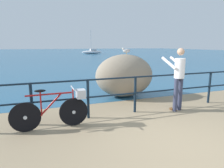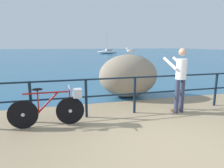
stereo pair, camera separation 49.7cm
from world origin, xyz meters
name	(u,v)px [view 1 (the left image)]	position (x,y,z in m)	size (l,w,h in m)	color
ground_plane	(63,62)	(0.00, 20.00, -0.05)	(120.00, 120.00, 0.10)	#937F60
sea_surface	(50,53)	(0.00, 48.22, 0.00)	(120.00, 90.00, 0.01)	#285B7F
promenade_railing	(135,90)	(0.00, 2.06, 0.63)	(8.08, 0.07, 1.02)	black
bicycle	(57,108)	(-2.13, 1.71, 0.46)	(1.70, 0.48, 0.92)	black
person_at_railing	(178,76)	(1.20, 1.78, 0.99)	(0.55, 0.67, 1.78)	#333851
breakwater_boulder_main	(124,76)	(0.42, 3.78, 0.77)	(2.15, 1.52, 1.53)	gray
seagull	(126,50)	(0.48, 3.76, 1.67)	(0.34, 0.21, 0.23)	gold
sailboat	(92,52)	(7.92, 38.02, 0.42)	(4.50, 1.70, 4.90)	white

